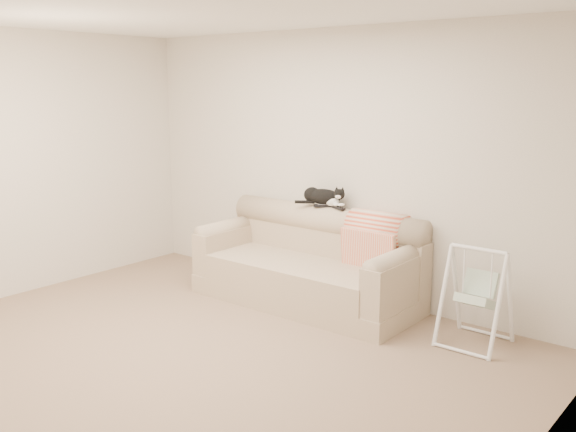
% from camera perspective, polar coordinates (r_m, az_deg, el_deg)
% --- Properties ---
extents(ground_plane, '(5.00, 5.00, 0.00)m').
position_cam_1_polar(ground_plane, '(5.14, -8.45, -12.19)').
color(ground_plane, '#7E644E').
rests_on(ground_plane, ground).
extents(room_shell, '(5.04, 4.04, 2.60)m').
position_cam_1_polar(room_shell, '(4.74, -9.00, 4.96)').
color(room_shell, beige).
rests_on(room_shell, ground).
extents(sofa, '(2.20, 0.93, 0.90)m').
position_cam_1_polar(sofa, '(6.21, 1.97, -4.45)').
color(sofa, tan).
rests_on(sofa, ground).
extents(remote_a, '(0.18, 0.14, 0.03)m').
position_cam_1_polar(remote_a, '(6.26, 3.12, 0.95)').
color(remote_a, black).
rests_on(remote_a, sofa).
extents(remote_b, '(0.18, 0.11, 0.02)m').
position_cam_1_polar(remote_b, '(6.16, 4.51, 0.73)').
color(remote_b, black).
rests_on(remote_b, sofa).
extents(tuxedo_cat, '(0.50, 0.29, 0.20)m').
position_cam_1_polar(tuxedo_cat, '(6.26, 3.14, 1.75)').
color(tuxedo_cat, black).
rests_on(tuxedo_cat, sofa).
extents(throw_blanket, '(0.56, 0.38, 0.58)m').
position_cam_1_polar(throw_blanket, '(5.97, 7.90, -1.48)').
color(throw_blanket, '#DC4C2E').
rests_on(throw_blanket, sofa).
extents(baby_swing, '(0.50, 0.53, 0.81)m').
position_cam_1_polar(baby_swing, '(5.39, 16.41, -6.83)').
color(baby_swing, white).
rests_on(baby_swing, ground).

